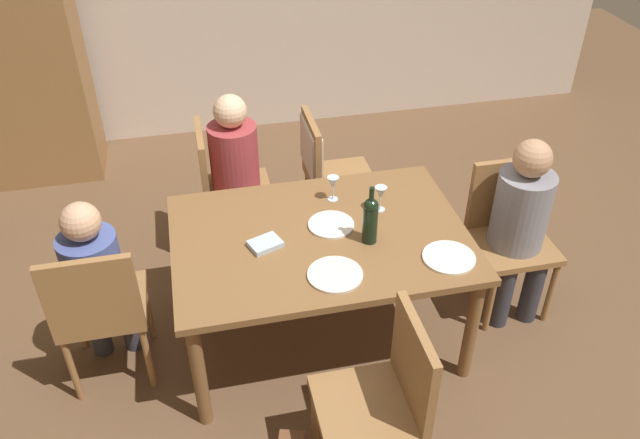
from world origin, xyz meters
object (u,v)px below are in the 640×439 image
person_man_guest (239,165)px  dinner_plate_host (331,225)px  dinner_plate_guest_left (449,258)px  chair_far_right (323,163)px  person_woman_host (96,276)px  person_man_bearded (522,220)px  dining_table (320,247)px  chair_right_end (509,226)px  wine_glass_centre (333,184)px  chair_far_left (223,183)px  chair_near (386,394)px  dinner_plate_guest_right (336,275)px  wine_bottle_tall_green (370,219)px  wine_glass_near_left (381,194)px  chair_left_end (99,307)px

person_man_guest → dinner_plate_host: 0.95m
dinner_plate_host → dinner_plate_guest_left: 0.65m
chair_far_right → person_woman_host: person_woman_host is taller
person_man_bearded → dinner_plate_guest_left: bearing=28.5°
dining_table → chair_right_end: bearing=4.3°
wine_glass_centre → dinner_plate_host: wine_glass_centre is taller
chair_far_left → chair_near: same height
person_man_bearded → chair_right_end: bearing=-90.0°
chair_right_end → dinner_plate_guest_right: (-1.16, -0.42, 0.20)m
chair_near → dinner_plate_guest_left: (0.50, 0.59, 0.20)m
dinner_plate_guest_right → chair_near: bearing=-81.8°
person_woman_host → wine_glass_centre: person_woman_host is taller
chair_far_left → wine_bottle_tall_green: bearing=33.3°
person_man_guest → dinner_plate_guest_left: size_ratio=4.26×
dining_table → wine_bottle_tall_green: 0.34m
dining_table → wine_glass_centre: (0.14, 0.31, 0.19)m
chair_far_right → wine_glass_near_left: bearing=10.9°
wine_glass_near_left → chair_near: bearing=-104.9°
person_man_guest → dinner_plate_guest_left: person_man_guest is taller
person_woman_host → wine_glass_near_left: (1.53, 0.13, 0.20)m
chair_right_end → dinner_plate_guest_left: 0.74m
chair_far_left → wine_bottle_tall_green: size_ratio=2.79×
wine_bottle_tall_green → wine_glass_near_left: wine_bottle_tall_green is taller
wine_glass_near_left → person_woman_host: bearing=-175.3°
person_woman_host → wine_glass_centre: (1.30, 0.28, 0.20)m
wine_glass_near_left → dinner_plate_guest_left: size_ratio=0.56×
person_man_guest → wine_bottle_tall_green: 1.19m
chair_near → wine_glass_near_left: 1.15m
wine_bottle_tall_green → wine_glass_near_left: (0.14, 0.26, -0.04)m
person_woman_host → wine_glass_centre: 1.35m
dining_table → dinner_plate_guest_right: (0.00, -0.34, 0.09)m
chair_near → person_man_bearded: person_man_bearded is taller
person_man_bearded → wine_bottle_tall_green: person_man_bearded is taller
chair_far_right → wine_bottle_tall_green: bearing=0.7°
person_man_guest → dinner_plate_guest_right: (0.33, -1.26, 0.08)m
chair_far_left → chair_near: bearing=15.8°
dining_table → person_man_bearded: bearing=-1.3°
wine_glass_centre → dinner_plate_host: bearing=-105.6°
chair_near → dinner_plate_host: (-0.01, 0.99, 0.20)m
chair_right_end → person_woman_host: bearing=1.5°
dining_table → person_woman_host: (-1.16, 0.03, -0.01)m
wine_glass_centre → dinner_plate_guest_left: bearing=-55.3°
dinner_plate_guest_right → chair_far_left: bearing=109.2°
chair_near → wine_bottle_tall_green: size_ratio=2.79×
chair_far_left → person_man_bearded: (1.59, -0.95, 0.13)m
chair_far_right → dinner_plate_host: 0.88m
person_man_bearded → dinner_plate_guest_right: bearing=15.0°
dining_table → dinner_plate_host: bearing=40.6°
wine_bottle_tall_green → dinner_plate_guest_left: (0.35, -0.23, -0.13)m
dining_table → chair_left_end: 1.17m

